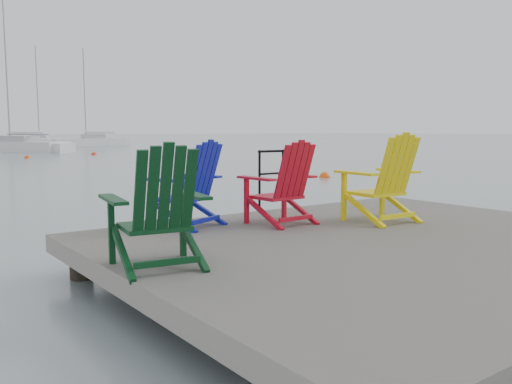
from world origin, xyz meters
TOP-DOWN VIEW (x-y plane):
  - ground at (0.00, 0.00)m, footprint 400.00×400.00m
  - dock at (0.00, 0.00)m, footprint 6.00×5.00m
  - handrail at (0.25, 2.45)m, footprint 0.48×0.04m
  - chair_green at (-2.62, 0.35)m, footprint 0.94×0.89m
  - chair_blue at (-1.40, 1.97)m, footprint 1.01×0.97m
  - chair_red at (-0.36, 1.42)m, footprint 0.86×0.80m
  - chair_yellow at (0.79, 0.78)m, footprint 0.94×0.88m
  - sailboat_near at (5.12, 40.63)m, footprint 6.69×8.92m
  - sailboat_mid at (11.91, 59.74)m, footprint 4.33×8.41m
  - sailboat_far at (14.80, 51.53)m, footprint 7.34×2.26m
  - buoy_a at (8.72, 10.19)m, footprint 0.39×0.39m
  - buoy_c at (8.28, 32.33)m, footprint 0.37×0.37m
  - buoy_d at (3.51, 30.41)m, footprint 0.34×0.34m

SIDE VIEW (x-z plane):
  - ground at x=0.00m, z-range 0.00..0.00m
  - buoy_a at x=8.72m, z-range -0.20..0.20m
  - buoy_c at x=8.28m, z-range -0.18..0.18m
  - buoy_d at x=3.51m, z-range -0.17..0.17m
  - dock at x=0.00m, z-range -0.35..1.05m
  - sailboat_near at x=5.12m, z-range -5.83..6.54m
  - sailboat_mid at x=11.91m, z-range -5.29..6.00m
  - sailboat_far at x=14.80m, z-range -4.72..5.44m
  - chair_red at x=-0.36m, z-range 0.50..1.54m
  - chair_blue at x=-1.40m, z-range 0.50..1.55m
  - chair_green at x=-2.62m, z-range 0.50..1.57m
  - handrail at x=0.25m, z-range 0.59..1.49m
  - chair_yellow at x=0.79m, z-range 0.50..1.63m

